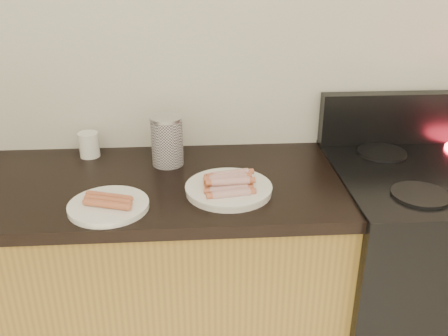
{
  "coord_description": "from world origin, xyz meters",
  "views": [
    {
      "loc": [
        -0.09,
        0.17,
        1.64
      ],
      "look_at": [
        0.0,
        1.62,
        0.97
      ],
      "focal_mm": 40.0,
      "sensor_mm": 36.0,
      "label": 1
    }
  ],
  "objects": [
    {
      "name": "burner_far_left",
      "position": [
        0.61,
        1.84,
        0.92
      ],
      "size": [
        0.18,
        0.18,
        0.01
      ],
      "primitive_type": "cylinder",
      "color": "black",
      "rests_on": "stove"
    },
    {
      "name": "side_plate",
      "position": [
        -0.35,
        1.51,
        0.91
      ],
      "size": [
        0.25,
        0.25,
        0.02
      ],
      "primitive_type": "cylinder",
      "rotation": [
        0.0,
        0.0,
        -0.03
      ],
      "color": "white",
      "rests_on": "counter_slab"
    },
    {
      "name": "burner_near_left",
      "position": [
        0.61,
        1.51,
        0.92
      ],
      "size": [
        0.18,
        0.18,
        0.01
      ],
      "primitive_type": "cylinder",
      "color": "black",
      "rests_on": "stove"
    },
    {
      "name": "main_plate",
      "position": [
        0.02,
        1.59,
        0.91
      ],
      "size": [
        0.34,
        0.34,
        0.02
      ],
      "primitive_type": "cylinder",
      "rotation": [
        0.0,
        0.0,
        -0.28
      ],
      "color": "white",
      "rests_on": "counter_slab"
    },
    {
      "name": "cabinet_base",
      "position": [
        -0.7,
        1.69,
        0.43
      ],
      "size": [
        2.2,
        0.59,
        0.86
      ],
      "primitive_type": "cube",
      "color": "olive",
      "rests_on": "floor"
    },
    {
      "name": "plain_sausages",
      "position": [
        -0.35,
        1.51,
        0.93
      ],
      "size": [
        0.14,
        0.11,
        0.02
      ],
      "rotation": [
        0.0,
        0.0,
        -0.31
      ],
      "color": "#DC825B",
      "rests_on": "side_plate"
    },
    {
      "name": "canister",
      "position": [
        -0.18,
        1.83,
        0.99
      ],
      "size": [
        0.12,
        0.12,
        0.18
      ],
      "rotation": [
        0.0,
        0.0,
        0.31
      ],
      "color": "white",
      "rests_on": "counter_slab"
    },
    {
      "name": "mug",
      "position": [
        -0.48,
        1.92,
        0.95
      ],
      "size": [
        0.1,
        0.1,
        0.09
      ],
      "primitive_type": "cylinder",
      "rotation": [
        0.0,
        0.0,
        0.37
      ],
      "color": "white",
      "rests_on": "counter_slab"
    },
    {
      "name": "counter_slab",
      "position": [
        -0.7,
        1.69,
        0.88
      ],
      "size": [
        2.2,
        0.62,
        0.04
      ],
      "primitive_type": "cube",
      "color": "black",
      "rests_on": "cabinet_base"
    },
    {
      "name": "stove",
      "position": [
        0.78,
        1.68,
        0.46
      ],
      "size": [
        0.76,
        0.65,
        0.91
      ],
      "color": "black",
      "rests_on": "floor"
    },
    {
      "name": "wall_back",
      "position": [
        0.0,
        2.0,
        1.3
      ],
      "size": [
        4.0,
        0.04,
        2.6
      ],
      "primitive_type": "cube",
      "color": "silver",
      "rests_on": "ground"
    },
    {
      "name": "stove_panel",
      "position": [
        0.78,
        1.96,
        1.01
      ],
      "size": [
        0.76,
        0.06,
        0.2
      ],
      "primitive_type": "cube",
      "color": "black",
      "rests_on": "stove"
    },
    {
      "name": "hotdog_pile",
      "position": [
        0.02,
        1.59,
        0.94
      ],
      "size": [
        0.12,
        0.18,
        0.05
      ],
      "rotation": [
        0.0,
        0.0,
        0.11
      ],
      "color": "maroon",
      "rests_on": "main_plate"
    }
  ]
}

